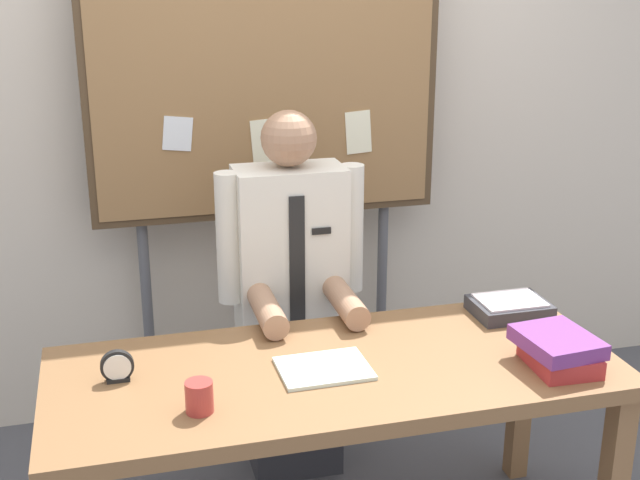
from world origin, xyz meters
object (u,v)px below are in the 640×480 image
Objects in this scene: book_stack at (559,350)px; open_notebook at (324,368)px; desk_clock at (117,367)px; desk at (335,391)px; person at (291,310)px; coffee_mug at (199,397)px; paper_tray at (509,307)px; bulletin_board at (266,85)px.

open_notebook is at bearing 167.25° from book_stack.
desk is at bearing -6.20° from desk_clock.
book_stack is (0.66, -0.18, 0.14)m from desk.
desk is 1.25× the size of person.
person is 5.40× the size of book_stack.
open_notebook is at bearing 20.70° from coffee_mug.
paper_tray is at bearing 18.19° from open_notebook.
bulletin_board reaches higher than paper_tray.
desk is 0.61m from person.
desk_clock is (-0.65, -0.95, -0.68)m from bulletin_board.
coffee_mug is 1.21m from paper_tray.
bulletin_board is at bearing 118.86° from book_stack.
coffee_mug is at bearing -159.30° from open_notebook.
person is 0.70× the size of bulletin_board.
open_notebook is at bearing -93.84° from person.
paper_tray is (0.70, -0.38, 0.10)m from person.
desk is 1.30m from bulletin_board.
book_stack is (0.66, -0.79, 0.12)m from person.
book_stack is 1.10m from coffee_mug.
coffee_mug reaches higher than desk.
coffee_mug is at bearing -48.52° from desk_clock.
person reaches higher than paper_tray.
paper_tray reaches higher than open_notebook.
open_notebook is at bearing -92.33° from bulletin_board.
open_notebook is (-0.70, 0.16, -0.05)m from book_stack.
open_notebook is 0.78m from paper_tray.
open_notebook is (-0.04, -0.02, 0.09)m from desk.
person is 0.64m from open_notebook.
person is 15.52× the size of coffee_mug.
desk_clock is at bearing 173.80° from desk.
person is 1.04m from book_stack.
book_stack is 1.34m from desk_clock.
open_notebook is at bearing -154.69° from desk.
desk_clock is 0.32m from coffee_mug.
desk_clock is at bearing 169.22° from book_stack.
desk is 0.87× the size of bulletin_board.
book_stack is 2.65× the size of desk_clock.
bulletin_board is 7.77× the size of book_stack.
open_notebook reaches higher than desk.
book_stack is 2.87× the size of coffee_mug.
bulletin_board reaches higher than open_notebook.
paper_tray is (1.14, 0.39, -0.02)m from coffee_mug.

